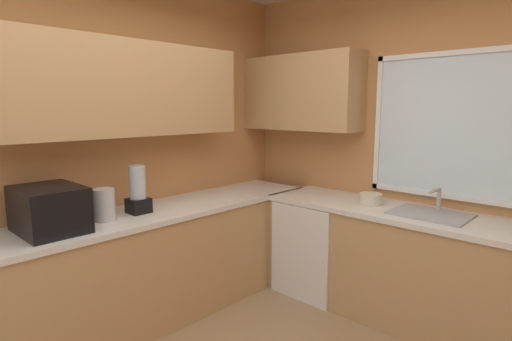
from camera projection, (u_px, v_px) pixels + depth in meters
room_shell at (273, 85)px, 2.37m from camera, size 3.57×3.89×2.78m
counter_run_left at (125, 273)px, 3.01m from camera, size 0.65×3.50×0.88m
counter_run_back at (427, 272)px, 3.03m from camera, size 2.66×0.65×0.88m
dishwasher at (318, 246)px, 3.67m from camera, size 0.60×0.60×0.84m
microwave at (49, 209)px, 2.56m from camera, size 0.48×0.36×0.29m
kettle at (104, 205)px, 2.81m from camera, size 0.15×0.15×0.23m
sink_assembly at (431, 213)px, 2.97m from camera, size 0.53×0.40×0.19m
bowl at (370, 199)px, 3.29m from camera, size 0.18×0.18×0.09m
blender_appliance at (138, 192)px, 3.01m from camera, size 0.15×0.15×0.36m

